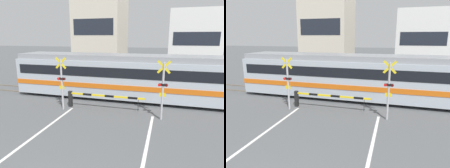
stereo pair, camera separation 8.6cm
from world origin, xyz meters
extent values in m
cube|color=#6B6051|center=(0.00, 10.43, 0.04)|extent=(50.00, 0.10, 0.08)
cube|color=#6B6051|center=(0.00, 11.87, 0.04)|extent=(50.00, 0.10, 0.08)
cube|color=#ADB7C1|center=(0.33, 11.15, 1.47)|extent=(15.89, 2.82, 2.49)
cube|color=gray|center=(0.33, 11.15, 2.90)|extent=(15.73, 2.48, 0.36)
cube|color=orange|center=(0.33, 11.15, 1.10)|extent=(15.90, 2.88, 0.32)
cube|color=black|center=(0.33, 11.15, 2.03)|extent=(15.25, 2.86, 0.64)
cube|color=black|center=(-7.62, 11.15, 2.03)|extent=(0.03, 1.97, 0.80)
cylinder|color=black|center=(-4.59, 10.43, 0.38)|extent=(0.76, 0.12, 0.76)
cylinder|color=black|center=(-4.59, 11.87, 0.38)|extent=(0.76, 0.12, 0.76)
cylinder|color=black|center=(5.26, 10.43, 0.38)|extent=(0.76, 0.12, 0.76)
cylinder|color=black|center=(5.26, 11.87, 0.38)|extent=(0.76, 0.12, 0.76)
cube|color=black|center=(-2.68, 8.44, 0.50)|extent=(0.20, 0.20, 0.99)
cube|color=yellow|center=(-0.37, 8.44, 0.87)|extent=(4.61, 0.09, 0.09)
cube|color=black|center=(-1.52, 8.44, 0.87)|extent=(0.55, 0.10, 0.10)
cube|color=black|center=(-0.14, 8.44, 0.87)|extent=(0.55, 0.10, 0.10)
cube|color=black|center=(1.24, 8.44, 0.87)|extent=(0.55, 0.10, 0.10)
cylinder|color=black|center=(1.57, 8.44, 0.48)|extent=(0.02, 0.02, 0.69)
cube|color=black|center=(2.68, 14.40, 0.50)|extent=(0.20, 0.20, 0.99)
cube|color=yellow|center=(0.37, 14.40, 0.87)|extent=(4.61, 0.09, 0.09)
cube|color=black|center=(1.52, 14.40, 0.87)|extent=(0.55, 0.10, 0.10)
cube|color=black|center=(0.14, 14.40, 0.87)|extent=(0.55, 0.10, 0.10)
cube|color=black|center=(-1.24, 14.40, 0.87)|extent=(0.55, 0.10, 0.10)
cylinder|color=black|center=(-1.57, 14.40, 0.48)|extent=(0.02, 0.02, 0.69)
cylinder|color=#B2B2B7|center=(-2.88, 7.86, 1.52)|extent=(0.11, 0.11, 3.05)
cube|color=yellow|center=(-2.88, 7.86, 2.80)|extent=(0.68, 0.04, 0.68)
cube|color=yellow|center=(-2.88, 7.86, 2.80)|extent=(0.68, 0.04, 0.68)
cube|color=black|center=(-2.88, 7.86, 1.89)|extent=(0.44, 0.12, 0.12)
cylinder|color=red|center=(-3.05, 7.79, 1.89)|extent=(0.15, 0.03, 0.15)
cylinder|color=#4C0C0C|center=(-2.71, 7.79, 1.89)|extent=(0.15, 0.03, 0.15)
cube|color=yellow|center=(-2.88, 7.84, 1.37)|extent=(0.32, 0.03, 0.20)
cylinder|color=#B2B2B7|center=(2.88, 7.86, 1.52)|extent=(0.11, 0.11, 3.05)
cube|color=yellow|center=(2.88, 7.86, 2.80)|extent=(0.68, 0.04, 0.68)
cube|color=yellow|center=(2.88, 7.86, 2.80)|extent=(0.68, 0.04, 0.68)
cube|color=black|center=(2.88, 7.86, 1.89)|extent=(0.44, 0.12, 0.12)
cylinder|color=red|center=(2.71, 7.79, 1.89)|extent=(0.15, 0.03, 0.15)
cylinder|color=#4C0C0C|center=(3.05, 7.79, 1.89)|extent=(0.15, 0.03, 0.15)
cube|color=yellow|center=(2.88, 7.84, 1.37)|extent=(0.32, 0.03, 0.20)
cylinder|color=brown|center=(0.14, 16.91, 0.41)|extent=(0.13, 0.13, 0.82)
cylinder|color=brown|center=(0.28, 16.91, 0.41)|extent=(0.13, 0.13, 0.82)
cube|color=#B7B7BC|center=(0.21, 16.91, 1.15)|extent=(0.38, 0.22, 0.65)
sphere|color=tan|center=(0.21, 16.91, 1.59)|extent=(0.22, 0.22, 0.22)
cube|color=beige|center=(-6.17, 25.33, 4.97)|extent=(6.28, 6.86, 9.95)
cube|color=#1E232D|center=(-6.17, 21.88, 5.47)|extent=(5.27, 0.03, 1.99)
cube|color=white|center=(5.93, 25.33, 3.69)|extent=(5.81, 6.86, 7.39)
cube|color=#1E232D|center=(5.93, 21.88, 4.06)|extent=(4.88, 0.03, 1.48)
camera|label=1|loc=(3.01, -2.34, 4.27)|focal=32.00mm
camera|label=2|loc=(3.09, -2.32, 4.27)|focal=32.00mm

